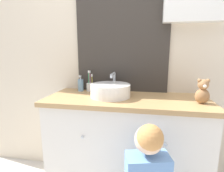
{
  "coord_description": "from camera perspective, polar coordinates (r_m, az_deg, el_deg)",
  "views": [
    {
      "loc": [
        0.13,
        -0.99,
        1.21
      ],
      "look_at": [
        -0.11,
        0.3,
        0.95
      ],
      "focal_mm": 28.0,
      "sensor_mm": 36.0,
      "label": 1
    }
  ],
  "objects": [
    {
      "name": "soap_dispenser",
      "position": [
        1.63,
        -10.2,
        0.37
      ],
      "size": [
        0.05,
        0.05,
        0.15
      ],
      "color": "#6B93B2",
      "rests_on": "vanity_counter"
    },
    {
      "name": "toothbrush_holder",
      "position": [
        1.62,
        -7.13,
        -0.07
      ],
      "size": [
        0.07,
        0.07,
        0.19
      ],
      "color": "silver",
      "rests_on": "vanity_counter"
    },
    {
      "name": "sink_basin",
      "position": [
        1.41,
        -0.48,
        -1.3
      ],
      "size": [
        0.32,
        0.37,
        0.18
      ],
      "color": "white",
      "rests_on": "vanity_counter"
    },
    {
      "name": "vanity_counter",
      "position": [
        1.55,
        4.48,
        -19.16
      ],
      "size": [
        1.27,
        0.51,
        0.85
      ],
      "color": "silver",
      "rests_on": "ground_plane"
    },
    {
      "name": "teddy_bear",
      "position": [
        1.37,
        27.48,
        -1.72
      ],
      "size": [
        0.1,
        0.08,
        0.18
      ],
      "color": "#9E7047",
      "rests_on": "vanity_counter"
    },
    {
      "name": "wall_back",
      "position": [
        1.61,
        6.87,
        13.73
      ],
      "size": [
        3.2,
        0.18,
        2.5
      ],
      "color": "beige",
      "rests_on": "ground_plane"
    }
  ]
}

